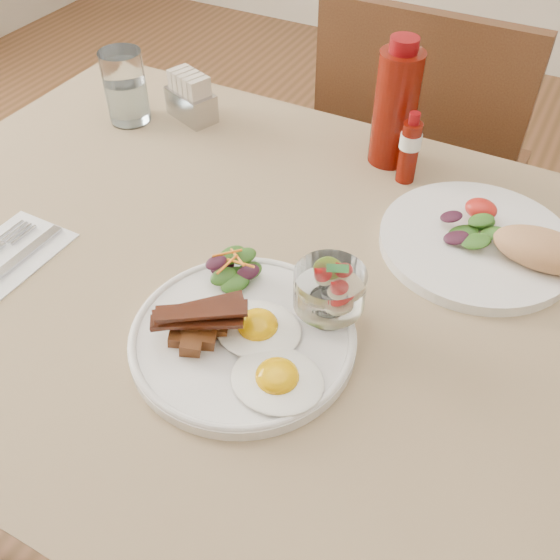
% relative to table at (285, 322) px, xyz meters
% --- Properties ---
extents(table, '(1.33, 0.88, 0.75)m').
position_rel_table_xyz_m(table, '(0.00, 0.00, 0.00)').
color(table, '#52331A').
rests_on(table, ground).
extents(chair_far, '(0.42, 0.42, 0.93)m').
position_rel_table_xyz_m(chair_far, '(0.00, 0.66, -0.14)').
color(chair_far, '#52331A').
rests_on(chair_far, ground).
extents(main_plate, '(0.28, 0.28, 0.02)m').
position_rel_table_xyz_m(main_plate, '(0.01, -0.13, 0.10)').
color(main_plate, white).
rests_on(main_plate, table).
extents(fried_eggs, '(0.18, 0.17, 0.03)m').
position_rel_table_xyz_m(fried_eggs, '(0.05, -0.14, 0.11)').
color(fried_eggs, white).
rests_on(fried_eggs, main_plate).
extents(bacon_potato_pile, '(0.11, 0.09, 0.05)m').
position_rel_table_xyz_m(bacon_potato_pile, '(-0.04, -0.16, 0.13)').
color(bacon_potato_pile, brown).
rests_on(bacon_potato_pile, main_plate).
extents(side_salad, '(0.08, 0.07, 0.04)m').
position_rel_table_xyz_m(side_salad, '(-0.05, -0.05, 0.12)').
color(side_salad, '#235416').
rests_on(side_salad, main_plate).
extents(fruit_cup, '(0.09, 0.09, 0.09)m').
position_rel_table_xyz_m(fruit_cup, '(0.09, -0.05, 0.15)').
color(fruit_cup, white).
rests_on(fruit_cup, main_plate).
extents(second_plate, '(0.30, 0.28, 0.07)m').
position_rel_table_xyz_m(second_plate, '(0.23, 0.19, 0.11)').
color(second_plate, white).
rests_on(second_plate, table).
extents(ketchup_bottle, '(0.09, 0.09, 0.21)m').
position_rel_table_xyz_m(ketchup_bottle, '(0.02, 0.34, 0.19)').
color(ketchup_bottle, '#5A0D05').
rests_on(ketchup_bottle, table).
extents(hot_sauce_bottle, '(0.04, 0.04, 0.12)m').
position_rel_table_xyz_m(hot_sauce_bottle, '(0.06, 0.30, 0.15)').
color(hot_sauce_bottle, '#5A0D05').
rests_on(hot_sauce_bottle, table).
extents(sugar_caddy, '(0.11, 0.08, 0.09)m').
position_rel_table_xyz_m(sugar_caddy, '(-0.36, 0.31, 0.13)').
color(sugar_caddy, '#B8B9BD').
rests_on(sugar_caddy, table).
extents(water_glass, '(0.08, 0.08, 0.13)m').
position_rel_table_xyz_m(water_glass, '(-0.45, 0.25, 0.15)').
color(water_glass, white).
rests_on(water_glass, table).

